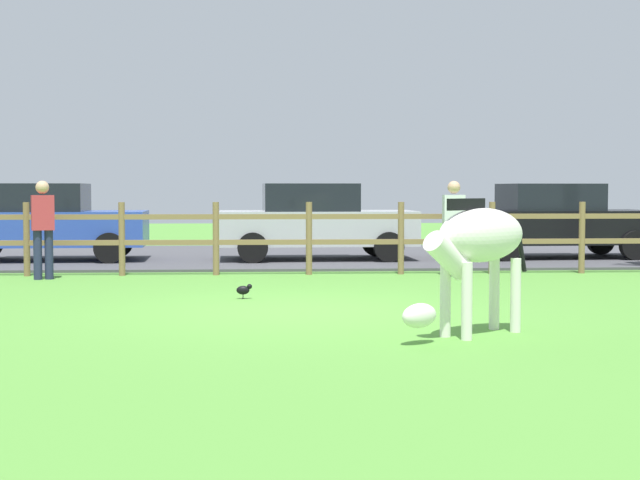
# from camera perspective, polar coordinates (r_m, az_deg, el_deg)

# --- Properties ---
(ground_plane) EXTENTS (60.00, 60.00, 0.00)m
(ground_plane) POSITION_cam_1_polar(r_m,az_deg,el_deg) (12.03, -1.21, -4.17)
(ground_plane) COLOR #549338
(parking_asphalt) EXTENTS (28.00, 7.40, 0.05)m
(parking_asphalt) POSITION_cam_1_polar(r_m,az_deg,el_deg) (21.29, -2.17, -0.96)
(parking_asphalt) COLOR #47474C
(parking_asphalt) RESTS_ON ground_plane
(paddock_fence) EXTENTS (21.20, 0.11, 1.27)m
(paddock_fence) POSITION_cam_1_polar(r_m,az_deg,el_deg) (16.95, -3.39, 0.36)
(paddock_fence) COLOR olive
(paddock_fence) RESTS_ON ground_plane
(zebra) EXTENTS (1.61, 1.38, 1.41)m
(zebra) POSITION_cam_1_polar(r_m,az_deg,el_deg) (10.07, 9.16, -0.33)
(zebra) COLOR white
(zebra) RESTS_ON ground_plane
(crow_on_grass) EXTENTS (0.21, 0.10, 0.20)m
(crow_on_grass) POSITION_cam_1_polar(r_m,az_deg,el_deg) (13.34, -4.49, -2.93)
(crow_on_grass) COLOR black
(crow_on_grass) RESTS_ON ground_plane
(parked_car_black) EXTENTS (4.10, 2.08, 1.56)m
(parked_car_black) POSITION_cam_1_polar(r_m,az_deg,el_deg) (21.03, 13.60, 1.14)
(parked_car_black) COLOR black
(parked_car_black) RESTS_ON parking_asphalt
(parked_car_blue) EXTENTS (4.06, 2.01, 1.56)m
(parked_car_blue) POSITION_cam_1_polar(r_m,az_deg,el_deg) (20.40, -15.89, 1.06)
(parked_car_blue) COLOR #2D4CAD
(parked_car_blue) RESTS_ON parking_asphalt
(parked_car_silver) EXTENTS (4.06, 2.00, 1.56)m
(parked_car_silver) POSITION_cam_1_polar(r_m,az_deg,el_deg) (19.94, -0.27, 1.13)
(parked_car_silver) COLOR #B7BABF
(parked_car_silver) RESTS_ON parking_asphalt
(visitor_left_of_tree) EXTENTS (0.36, 0.22, 1.64)m
(visitor_left_of_tree) POSITION_cam_1_polar(r_m,az_deg,el_deg) (16.83, 7.85, 0.96)
(visitor_left_of_tree) COLOR #232847
(visitor_left_of_tree) RESTS_ON ground_plane
(visitor_right_of_tree) EXTENTS (0.41, 0.32, 1.64)m
(visitor_right_of_tree) POSITION_cam_1_polar(r_m,az_deg,el_deg) (16.71, -15.97, 0.86)
(visitor_right_of_tree) COLOR #232847
(visitor_right_of_tree) RESTS_ON ground_plane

